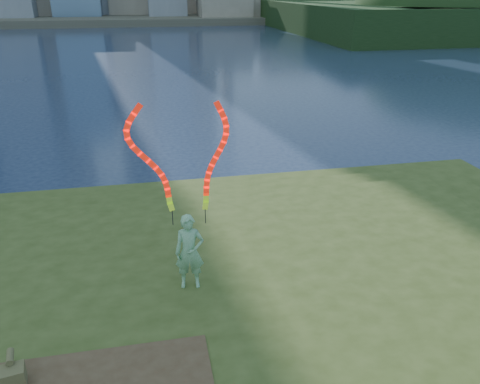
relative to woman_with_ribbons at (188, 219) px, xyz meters
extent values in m
plane|color=#1A2741|center=(0.66, 0.18, -2.24)|extent=(320.00, 320.00, 0.00)
cube|color=#364518|center=(0.66, -2.02, -1.84)|extent=(17.00, 15.00, 0.30)
cube|color=#364518|center=(0.66, -1.82, -1.59)|extent=(14.00, 12.00, 0.30)
cube|color=#504A3A|center=(0.66, 95.18, -1.64)|extent=(320.00, 40.00, 1.20)
imported|color=#14691D|center=(-0.01, -0.03, -0.68)|extent=(0.58, 0.41, 1.51)
cylinder|color=black|center=(-0.28, 0.10, 0.01)|extent=(0.02, 0.02, 0.30)
cylinder|color=black|center=(0.32, 0.03, 0.01)|extent=(0.02, 0.02, 0.30)
cube|color=#4F4F29|center=(-2.85, -2.03, -1.28)|extent=(0.48, 0.37, 0.31)
cylinder|color=#4F4F29|center=(-2.85, -1.82, -1.07)|extent=(0.16, 0.31, 0.10)
camera|label=1|loc=(-0.59, -7.69, 3.91)|focal=35.00mm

